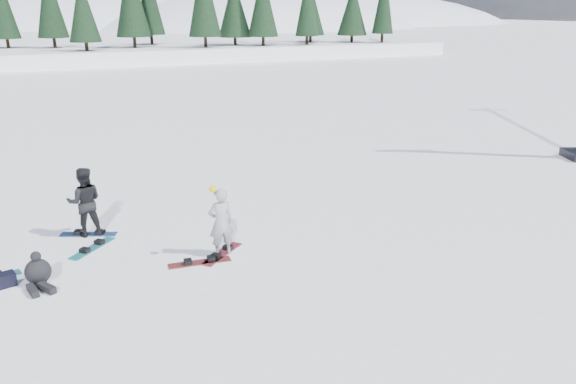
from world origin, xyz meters
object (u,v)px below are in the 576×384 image
(gear_bag, at_px, (4,280))
(snowboard_loose_a, at_px, (92,248))
(snowboarder_woman, at_px, (221,222))
(snowboard_loose_b, at_px, (200,262))
(seated_rider, at_px, (38,273))
(snowboarder_man, at_px, (85,202))

(gear_bag, bearing_deg, snowboard_loose_a, 34.03)
(snowboarder_woman, xyz_separation_m, snowboard_loose_b, (-0.64, -0.25, -0.86))
(seated_rider, relative_size, snowboard_loose_a, 0.68)
(snowboarder_man, xyz_separation_m, gear_bag, (-1.98, -2.35, -0.79))
(snowboarder_man, relative_size, gear_bag, 4.19)
(gear_bag, relative_size, snowboard_loose_b, 0.30)
(snowboarder_man, distance_m, seated_rider, 2.97)
(snowboarder_woman, bearing_deg, snowboard_loose_b, 18.75)
(snowboarder_man, bearing_deg, snowboard_loose_b, 134.40)
(snowboarder_woman, height_order, snowboard_loose_b, snowboarder_woman)
(seated_rider, bearing_deg, snowboard_loose_a, 29.39)
(gear_bag, height_order, snowboard_loose_b, gear_bag)
(gear_bag, relative_size, snowboard_loose_a, 0.30)
(seated_rider, height_order, snowboard_loose_b, seated_rider)
(gear_bag, bearing_deg, seated_rider, -19.70)
(snowboarder_woman, relative_size, seated_rider, 1.84)
(seated_rider, bearing_deg, snowboarder_man, 42.06)
(snowboarder_woman, height_order, seated_rider, snowboarder_woman)
(seated_rider, relative_size, gear_bag, 2.26)
(seated_rider, distance_m, gear_bag, 0.76)
(gear_bag, distance_m, snowboard_loose_a, 2.38)
(seated_rider, distance_m, snowboard_loose_b, 3.58)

